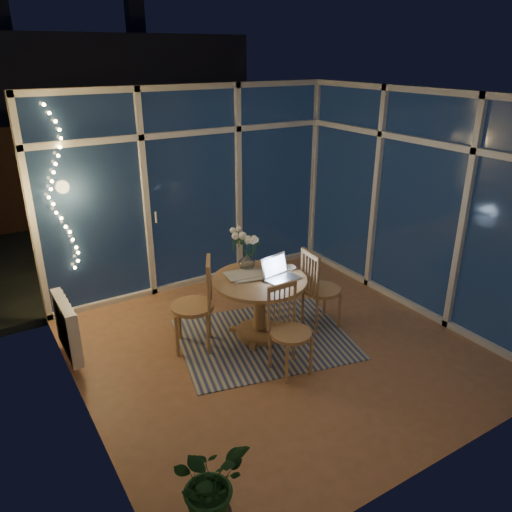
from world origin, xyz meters
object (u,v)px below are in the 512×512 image
chair_right (322,288)px  laptop (283,268)px  flower_vase (247,260)px  potted_plant (209,488)px  dining_table (259,308)px  chair_front (291,331)px  chair_left (192,304)px

chair_right → laptop: bearing=91.7°
laptop → flower_vase: laptop is taller
laptop → potted_plant: bearing=-145.7°
flower_vase → potted_plant: 2.77m
dining_table → flower_vase: 0.54m
dining_table → flower_vase: bearing=86.7°
chair_right → chair_front: bearing=129.5°
chair_right → dining_table: bearing=81.3°
chair_front → flower_vase: (0.12, 1.03, 0.35)m
dining_table → chair_left: bearing=166.6°
flower_vase → chair_left: bearing=-170.8°
chair_left → chair_right: size_ratio=1.07×
chair_left → laptop: (0.92, -0.32, 0.32)m
dining_table → chair_front: size_ratio=1.12×
chair_left → laptop: size_ratio=2.89×
potted_plant → flower_vase: bearing=54.2°
dining_table → chair_right: (0.72, -0.18, 0.13)m
laptop → chair_left: bearing=150.3°
dining_table → chair_left: chair_left is taller
dining_table → chair_front: 0.75m
chair_front → potted_plant: 1.90m
chair_right → laptop: same height
chair_left → potted_plant: bearing=5.9°
potted_plant → chair_right: bearing=37.1°
chair_left → potted_plant: chair_left is taller
chair_right → chair_front: chair_right is taller
chair_left → chair_right: bearing=104.5°
laptop → flower_vase: size_ratio=1.69×
potted_plant → chair_front: bearing=38.7°
chair_front → laptop: laptop is taller
chair_left → laptop: chair_left is taller
dining_table → chair_left: 0.76m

